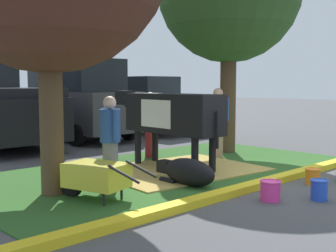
{
  "coord_description": "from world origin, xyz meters",
  "views": [
    {
      "loc": [
        -6.66,
        -4.45,
        1.77
      ],
      "look_at": [
        -0.46,
        2.01,
        0.9
      ],
      "focal_mm": 46.78,
      "sensor_mm": 36.0,
      "label": 1
    }
  ],
  "objects": [
    {
      "name": "person_visitor_near",
      "position": [
        1.32,
        2.16,
        0.9
      ],
      "size": [
        0.34,
        0.45,
        1.67
      ],
      "color": "#9E7F5B",
      "rests_on": "ground"
    },
    {
      "name": "wheelbarrow",
      "position": [
        -2.97,
        0.98,
        0.39
      ],
      "size": [
        0.91,
        1.61,
        0.63
      ],
      "color": "gold",
      "rests_on": "ground"
    },
    {
      "name": "curb_yellow",
      "position": [
        -0.54,
        -0.25,
        0.06
      ],
      "size": [
        9.27,
        0.24,
        0.12
      ],
      "primitive_type": "cube",
      "color": "yellow",
      "rests_on": "ground"
    },
    {
      "name": "grass_island",
      "position": [
        -0.54,
        1.97,
        0.01
      ],
      "size": [
        8.07,
        4.13,
        0.02
      ],
      "primitive_type": "cube",
      "color": "#2D5B23",
      "rests_on": "ground"
    },
    {
      "name": "suv_dark_grey",
      "position": [
        0.93,
        7.72,
        1.27
      ],
      "size": [
        2.16,
        4.62,
        2.52
      ],
      "color": "#3D3D42",
      "rests_on": "ground"
    },
    {
      "name": "bucket_pink",
      "position": [
        -1.05,
        -0.84,
        0.16
      ],
      "size": [
        0.33,
        0.33,
        0.31
      ],
      "color": "#EA3893",
      "rests_on": "ground"
    },
    {
      "name": "cow_holstein",
      "position": [
        -0.4,
        2.01,
        1.15
      ],
      "size": [
        0.77,
        3.14,
        1.61
      ],
      "color": "black",
      "rests_on": "ground"
    },
    {
      "name": "person_handler",
      "position": [
        -2.36,
        1.43,
        0.84
      ],
      "size": [
        0.34,
        0.52,
        1.56
      ],
      "color": "slate",
      "rests_on": "ground"
    },
    {
      "name": "hatchback_white",
      "position": [
        3.65,
        7.56,
        0.98
      ],
      "size": [
        2.05,
        4.42,
        2.02
      ],
      "color": "silver",
      "rests_on": "ground"
    },
    {
      "name": "person_visitor_far",
      "position": [
        0.18,
        3.28,
        0.84
      ],
      "size": [
        0.47,
        0.34,
        1.57
      ],
      "color": "maroon",
      "rests_on": "ground"
    },
    {
      "name": "bucket_blue",
      "position": [
        -0.49,
        -1.35,
        0.17
      ],
      "size": [
        0.27,
        0.27,
        0.32
      ],
      "color": "blue",
      "rests_on": "ground"
    },
    {
      "name": "bucket_orange",
      "position": [
        0.43,
        -0.75,
        0.15
      ],
      "size": [
        0.28,
        0.28,
        0.28
      ],
      "color": "orange",
      "rests_on": "ground"
    },
    {
      "name": "hay_bedding",
      "position": [
        -0.46,
        1.71,
        0.03
      ],
      "size": [
        3.44,
        2.73,
        0.04
      ],
      "primitive_type": "cube",
      "rotation": [
        0.0,
        0.0,
        -0.11
      ],
      "color": "tan",
      "rests_on": "ground"
    },
    {
      "name": "calf_lying",
      "position": [
        -1.24,
        0.71,
        0.24
      ],
      "size": [
        0.49,
        1.3,
        0.48
      ],
      "color": "black",
      "rests_on": "ground"
    },
    {
      "name": "ground_plane",
      "position": [
        0.0,
        0.0,
        0.0
      ],
      "size": [
        80.0,
        80.0,
        0.0
      ],
      "primitive_type": "plane",
      "color": "#4C4C4F"
    }
  ]
}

